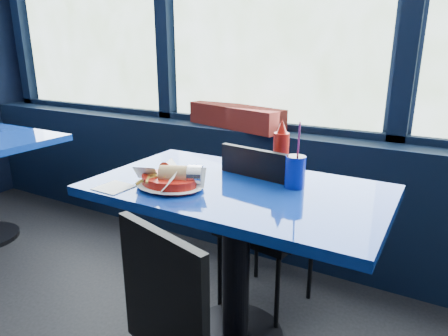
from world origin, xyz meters
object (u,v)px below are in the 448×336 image
(chair_near_back, at_px, (263,220))
(soda_cup, at_px, (295,171))
(planter_box, at_px, (235,116))
(near_table, at_px, (236,226))
(ketchup_bottle, at_px, (281,151))
(food_basket, at_px, (171,179))

(chair_near_back, relative_size, soda_cup, 3.18)
(planter_box, bearing_deg, soda_cup, -32.88)
(near_table, distance_m, soda_cup, 0.34)
(near_table, bearing_deg, planter_box, 118.63)
(chair_near_back, distance_m, soda_cup, 0.40)
(planter_box, height_order, ketchup_bottle, ketchup_bottle)
(near_table, bearing_deg, food_basket, -145.45)
(planter_box, relative_size, soda_cup, 2.50)
(chair_near_back, bearing_deg, planter_box, -43.45)
(chair_near_back, distance_m, ketchup_bottle, 0.37)
(planter_box, distance_m, food_basket, 1.05)
(near_table, height_order, planter_box, planter_box)
(near_table, bearing_deg, soda_cup, 25.42)
(food_basket, xyz_separation_m, soda_cup, (0.43, 0.25, 0.03))
(near_table, distance_m, ketchup_bottle, 0.38)
(near_table, height_order, chair_near_back, chair_near_back)
(soda_cup, bearing_deg, food_basket, -149.73)
(planter_box, height_order, soda_cup, soda_cup)
(ketchup_bottle, distance_m, soda_cup, 0.16)
(ketchup_bottle, bearing_deg, planter_box, 131.37)
(chair_near_back, xyz_separation_m, planter_box, (-0.48, 0.61, 0.37))
(planter_box, distance_m, soda_cup, 1.02)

